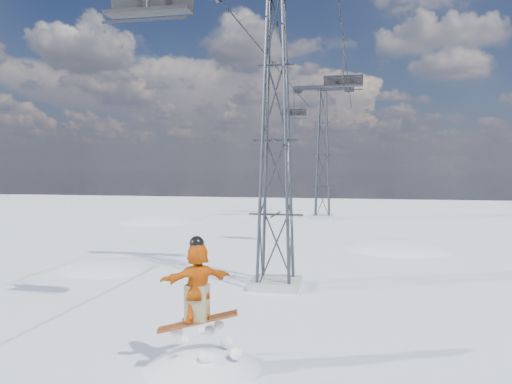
# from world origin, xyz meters

# --- Properties ---
(ground) EXTENTS (120.00, 120.00, 0.00)m
(ground) POSITION_xyz_m (0.00, 0.00, 0.00)
(ground) COLOR white
(ground) RESTS_ON ground
(snow_terrain) EXTENTS (39.00, 37.00, 22.00)m
(snow_terrain) POSITION_xyz_m (-4.77, 21.24, -9.59)
(snow_terrain) COLOR white
(snow_terrain) RESTS_ON ground
(lift_tower_near) EXTENTS (5.20, 1.80, 11.43)m
(lift_tower_near) POSITION_xyz_m (0.80, 8.00, 5.47)
(lift_tower_near) COLOR #999999
(lift_tower_near) RESTS_ON ground
(lift_tower_far) EXTENTS (5.20, 1.80, 11.43)m
(lift_tower_far) POSITION_xyz_m (0.80, 33.00, 5.47)
(lift_tower_far) COLOR #999999
(lift_tower_far) RESTS_ON ground
(haul_cables) EXTENTS (4.46, 51.00, 0.06)m
(haul_cables) POSITION_xyz_m (0.80, 19.50, 10.85)
(haul_cables) COLOR black
(haul_cables) RESTS_ON ground
(lift_chair_near) EXTENTS (2.22, 0.64, 2.75)m
(lift_chair_near) POSITION_xyz_m (-1.40, 1.71, 8.64)
(lift_chair_near) COLOR black
(lift_chair_near) RESTS_ON ground
(lift_chair_mid) EXTENTS (2.00, 0.58, 2.48)m
(lift_chair_mid) POSITION_xyz_m (3.00, 15.85, 8.86)
(lift_chair_mid) COLOR black
(lift_chair_mid) RESTS_ON ground
(lift_chair_far) EXTENTS (1.98, 0.57, 2.45)m
(lift_chair_far) POSITION_xyz_m (-1.40, 30.64, 8.89)
(lift_chair_far) COLOR black
(lift_chair_far) RESTS_ON ground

